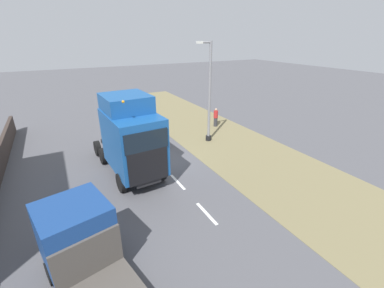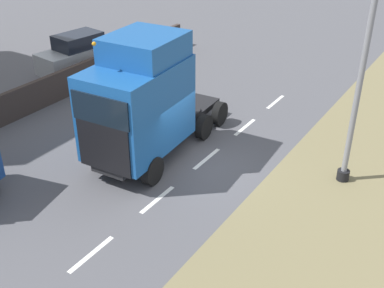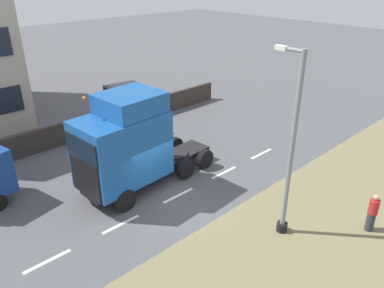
{
  "view_description": "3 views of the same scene",
  "coord_description": "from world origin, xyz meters",
  "px_view_note": "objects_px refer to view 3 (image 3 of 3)",
  "views": [
    {
      "loc": [
        5.25,
        14.06,
        7.71
      ],
      "look_at": [
        -1.39,
        1.64,
        1.76
      ],
      "focal_mm": 24.0,
      "sensor_mm": 36.0,
      "label": 1
    },
    {
      "loc": [
        -8.19,
        13.0,
        9.53
      ],
      "look_at": [
        -0.83,
        1.62,
        1.99
      ],
      "focal_mm": 45.0,
      "sensor_mm": 36.0,
      "label": 2
    },
    {
      "loc": [
        -11.37,
        9.01,
        9.86
      ],
      "look_at": [
        0.59,
        -2.15,
        2.03
      ],
      "focal_mm": 35.0,
      "sensor_mm": 36.0,
      "label": 3
    }
  ],
  "objects_px": {
    "lamp_post": "(289,159)",
    "lorry_cab": "(127,145)",
    "parked_car": "(123,101)",
    "pedestrian": "(372,213)"
  },
  "relations": [
    {
      "from": "lamp_post",
      "to": "lorry_cab",
      "type": "bearing_deg",
      "value": 21.98
    },
    {
      "from": "parked_car",
      "to": "lamp_post",
      "type": "xyz_separation_m",
      "value": [
        -15.59,
        2.78,
        2.27
      ]
    },
    {
      "from": "lorry_cab",
      "to": "lamp_post",
      "type": "distance_m",
      "value": 7.35
    },
    {
      "from": "lorry_cab",
      "to": "parked_car",
      "type": "distance_m",
      "value": 10.49
    },
    {
      "from": "lorry_cab",
      "to": "lamp_post",
      "type": "bearing_deg",
      "value": -161.79
    },
    {
      "from": "parked_car",
      "to": "lamp_post",
      "type": "distance_m",
      "value": 16.0
    },
    {
      "from": "pedestrian",
      "to": "lorry_cab",
      "type": "bearing_deg",
      "value": 30.38
    },
    {
      "from": "parked_car",
      "to": "pedestrian",
      "type": "xyz_separation_m",
      "value": [
        -18.05,
        0.1,
        -0.22
      ]
    },
    {
      "from": "lorry_cab",
      "to": "pedestrian",
      "type": "xyz_separation_m",
      "value": [
        -9.22,
        -5.41,
        -1.59
      ]
    },
    {
      "from": "pedestrian",
      "to": "lamp_post",
      "type": "bearing_deg",
      "value": 47.46
    }
  ]
}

